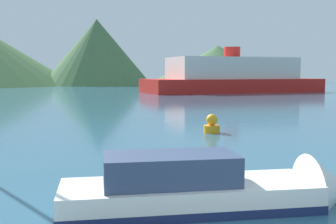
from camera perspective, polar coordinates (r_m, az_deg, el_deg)
motorboat_near at (r=9.79m, az=6.57°, el=-10.49°), size 6.85×2.04×1.83m
ferry_distant at (r=65.70m, az=8.63°, el=4.74°), size 28.40×15.25×6.87m
buoy_marker at (r=21.51m, az=5.96°, el=-1.76°), size 0.83×0.83×0.96m
hill_central at (r=102.09m, az=-9.59°, el=8.00°), size 25.99×25.99×15.48m
hill_east at (r=116.95m, az=6.74°, el=6.43°), size 37.46×37.46×10.28m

